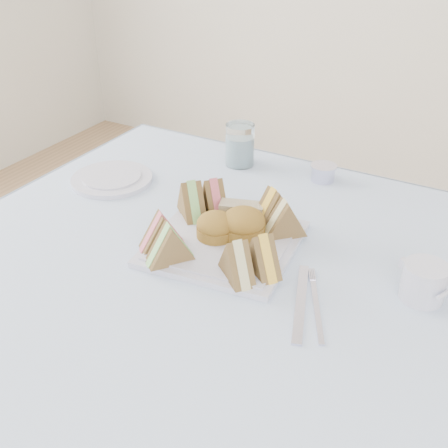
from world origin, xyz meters
The scene contains 20 objects.
table centered at (0.00, 0.00, 0.37)m, with size 0.90×0.90×0.74m, color brown.
tablecloth centered at (0.00, 0.00, 0.74)m, with size 1.02×1.02×0.01m, color silver.
serving_plate centered at (0.03, 0.06, 0.75)m, with size 0.27×0.27×0.01m, color silver.
sandwich_fl_a centered at (-0.07, -0.02, 0.80)m, with size 0.09×0.04×0.08m, color brown, non-canonical shape.
sandwich_fl_b centered at (-0.03, -0.05, 0.80)m, with size 0.09×0.04×0.08m, color brown, non-canonical shape.
sandwich_fr_a centered at (0.13, 0.00, 0.80)m, with size 0.09×0.04×0.08m, color brown, non-canonical shape.
sandwich_fr_b centered at (0.10, -0.04, 0.80)m, with size 0.09×0.04×0.08m, color brown, non-canonical shape.
sandwich_bl_a centered at (-0.08, 0.11, 0.80)m, with size 0.09×0.04×0.08m, color brown, non-canonical shape.
sandwich_bl_b centered at (-0.05, 0.15, 0.80)m, with size 0.09×0.04×0.08m, color brown, non-canonical shape.
sandwich_br_a centered at (0.12, 0.13, 0.80)m, with size 0.09×0.04×0.08m, color brown, non-canonical shape.
sandwich_br_b centered at (0.08, 0.16, 0.80)m, with size 0.09×0.04×0.08m, color brown, non-canonical shape.
scone_left centered at (0.01, 0.06, 0.78)m, with size 0.08×0.08×0.05m, color olive.
scone_right centered at (0.05, 0.09, 0.79)m, with size 0.09×0.09×0.06m, color olive.
pastry_slice centered at (0.02, 0.14, 0.78)m, with size 0.09×0.04×0.04m, color #BAB488.
side_plate centered at (-0.35, 0.17, 0.75)m, with size 0.19×0.19×0.01m, color silver.
water_glass centered at (-0.13, 0.41, 0.80)m, with size 0.07×0.07×0.11m, color white.
tea_strainer centered at (0.09, 0.42, 0.76)m, with size 0.06×0.06×0.04m, color silver.
knife centered at (0.23, -0.03, 0.75)m, with size 0.02×0.21×0.00m, color silver.
fork centered at (0.26, -0.04, 0.75)m, with size 0.01×0.16×0.00m, color silver.
creamer_jug centered at (0.40, 0.08, 0.78)m, with size 0.07×0.07×0.07m, color silver.
Camera 1 is at (0.48, -0.74, 1.35)m, focal length 45.00 mm.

